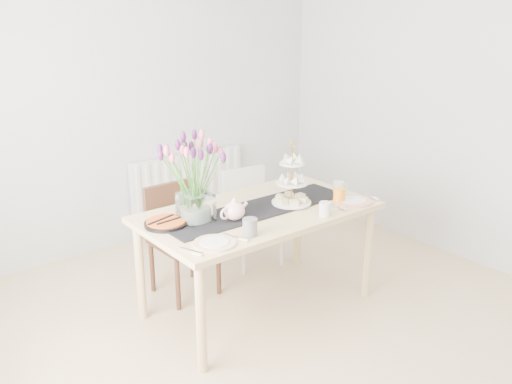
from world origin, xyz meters
TOP-DOWN VIEW (x-y plane):
  - room_shell at (0.00, 0.00)m, footprint 4.50×4.50m
  - radiator at (0.50, 2.19)m, footprint 1.20×0.08m
  - dining_table at (0.08, 0.59)m, footprint 1.60×0.90m
  - chair_brown at (-0.22, 1.17)m, footprint 0.42×0.42m
  - chair_white at (0.53, 1.27)m, footprint 0.46×0.46m
  - table_runner at (0.08, 0.59)m, footprint 1.40×0.35m
  - tulip_vase at (-0.37, 0.67)m, footprint 0.69×0.69m
  - cake_stand at (0.33, 0.53)m, footprint 0.28×0.28m
  - teapot at (-0.17, 0.52)m, footprint 0.23×0.20m
  - cream_jug at (0.79, 0.51)m, footprint 0.11×0.11m
  - tart_tin at (-0.56, 0.72)m, footprint 0.28×0.28m
  - mug_grey at (-0.24, 0.27)m, footprint 0.13×0.13m
  - mug_white at (0.35, 0.22)m, footprint 0.11×0.11m
  - mug_orange at (0.63, 0.35)m, footprint 0.12×0.12m
  - plate_left at (-0.48, 0.29)m, footprint 0.33×0.33m
  - plate_right at (0.71, 0.29)m, footprint 0.32×0.32m

SIDE VIEW (x-z plane):
  - radiator at x=0.50m, z-range 0.15..0.75m
  - chair_white at x=0.53m, z-range 0.06..0.85m
  - chair_brown at x=-0.22m, z-range 0.07..0.90m
  - dining_table at x=0.08m, z-range 0.30..1.05m
  - table_runner at x=0.08m, z-range 0.75..0.76m
  - plate_left at x=-0.48m, z-range 0.75..0.76m
  - plate_right at x=0.71m, z-range 0.75..0.76m
  - tart_tin at x=-0.56m, z-range 0.75..0.78m
  - cream_jug at x=0.79m, z-range 0.75..0.83m
  - mug_white at x=0.35m, z-range 0.75..0.84m
  - mug_orange at x=0.63m, z-range 0.75..0.85m
  - mug_grey at x=-0.24m, z-range 0.75..0.86m
  - teapot at x=-0.17m, z-range 0.75..0.89m
  - cake_stand at x=0.33m, z-range 0.66..1.07m
  - tulip_vase at x=-0.37m, z-range 0.83..1.43m
  - room_shell at x=0.00m, z-range -0.95..3.55m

